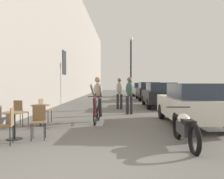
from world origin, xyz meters
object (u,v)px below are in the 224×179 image
object	(u,v)px
cafe_chair_near_toward_street	(8,123)
parked_car_third	(148,91)
parked_car_nearest	(191,104)
parked_motorcycle	(185,128)
cafe_table_mid	(40,111)
cafe_chair_mid_toward_wall	(44,109)
street_lamp	(131,61)
cafe_chair_near_toward_wall	(39,119)
parked_car_second	(159,94)
pedestrian_mid	(119,92)
cafe_chair_mid_toward_street	(20,111)
parked_car_fourth	(140,89)
cyclist_on_bicycle	(97,101)
cafe_table_near	(15,120)
pedestrian_near	(129,93)

from	to	relation	value
cafe_chair_near_toward_street	parked_car_third	xyz separation A→B (m)	(5.13, 15.03, 0.27)
parked_car_nearest	parked_motorcycle	world-z (taller)	parked_car_nearest
cafe_table_mid	cafe_chair_mid_toward_wall	distance (m)	0.62
street_lamp	cafe_chair_near_toward_wall	bearing A→B (deg)	-104.11
parked_car_second	parked_motorcycle	distance (m)	9.04
cafe_chair_mid_toward_wall	pedestrian_mid	bearing A→B (deg)	58.88
cafe_chair_mid_toward_street	street_lamp	world-z (taller)	street_lamp
cafe_chair_near_toward_wall	parked_car_fourth	xyz separation A→B (m)	(4.44, 20.11, 0.23)
parked_car_second	cafe_chair_mid_toward_street	bearing A→B (deg)	-131.77
cyclist_on_bicycle	parked_car_fourth	size ratio (longest dim) A/B	0.43
cafe_table_near	parked_car_third	size ratio (longest dim) A/B	0.17
cafe_chair_near_toward_wall	parked_motorcycle	bearing A→B (deg)	-8.58
cafe_table_near	cafe_chair_near_toward_wall	size ratio (longest dim) A/B	0.81
cyclist_on_bicycle	street_lamp	distance (m)	9.67
street_lamp	parked_car_second	distance (m)	4.54
cyclist_on_bicycle	pedestrian_near	bearing A→B (deg)	60.99
pedestrian_near	pedestrian_mid	size ratio (longest dim) A/B	1.00
cafe_table_near	cafe_chair_mid_toward_street	xyz separation A→B (m)	(-0.66, 1.96, -0.00)
parked_car_fourth	pedestrian_mid	bearing A→B (deg)	-100.09
cyclist_on_bicycle	street_lamp	bearing A→B (deg)	79.57
cafe_table_near	parked_car_fourth	world-z (taller)	parked_car_fourth
cafe_chair_mid_toward_wall	parked_car_third	xyz separation A→B (m)	(5.25, 11.83, 0.27)
pedestrian_near	parked_car_nearest	size ratio (longest dim) A/B	0.42
street_lamp	cafe_table_near	bearing A→B (deg)	-106.75
cafe_table_mid	street_lamp	distance (m)	10.98
cafe_chair_near_toward_wall	cafe_chair_mid_toward_street	world-z (taller)	same
cafe_chair_mid_toward_street	cafe_chair_mid_toward_wall	size ratio (longest dim) A/B	1.00
street_lamp	parked_car_third	size ratio (longest dim) A/B	1.14
street_lamp	parked_motorcycle	size ratio (longest dim) A/B	2.28
cafe_chair_near_toward_wall	pedestrian_mid	distance (m)	7.58
cafe_chair_mid_toward_street	pedestrian_mid	xyz separation A→B (m)	(3.43, 5.36, 0.46)
cyclist_on_bicycle	parked_motorcycle	xyz separation A→B (m)	(2.39, -3.32, -0.41)
parked_motorcycle	cafe_chair_near_toward_street	bearing A→B (deg)	-179.03
cafe_chair_near_toward_wall	parked_car_second	bearing A→B (deg)	61.55
pedestrian_near	parked_car_second	world-z (taller)	pedestrian_near
pedestrian_near	parked_car_nearest	bearing A→B (deg)	-54.86
parked_car_third	parked_motorcycle	world-z (taller)	parked_car_third
parked_car_second	parked_car_third	distance (m)	5.97
parked_car_nearest	cafe_table_mid	bearing A→B (deg)	-177.36
parked_car_fourth	pedestrian_near	bearing A→B (deg)	-96.93
cafe_chair_mid_toward_wall	cyclist_on_bicycle	distance (m)	2.02
cafe_chair_near_toward_street	cafe_chair_mid_toward_wall	size ratio (longest dim) A/B	1.00
cafe_chair_near_toward_wall	cafe_table_mid	distance (m)	2.05
cafe_chair_near_toward_wall	cafe_chair_mid_toward_street	distance (m)	2.28
cafe_chair_near_toward_street	cafe_table_mid	bearing A→B (deg)	91.14
pedestrian_mid	parked_car_second	world-z (taller)	pedestrian_mid
cafe_chair_mid_toward_street	parked_motorcycle	xyz separation A→B (m)	(4.99, -2.44, -0.11)
cafe_chair_near_toward_street	parked_car_nearest	xyz separation A→B (m)	(5.21, 2.83, 0.24)
cafe_table_near	cafe_chair_near_toward_street	size ratio (longest dim) A/B	0.81
cafe_chair_near_toward_wall	parked_car_third	size ratio (longest dim) A/B	0.21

